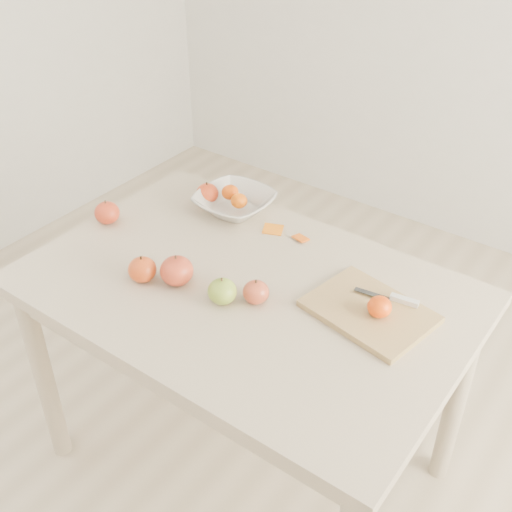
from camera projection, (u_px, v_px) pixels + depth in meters
The scene contains 16 objects.
ground at pixel (247, 460), 2.18m from camera, with size 3.50×3.50×0.00m, color #C6B293.
table at pixel (245, 313), 1.80m from camera, with size 1.20×0.80×0.75m.
cutting_board at pixel (369, 311), 1.64m from camera, with size 0.30×0.22×0.02m, color #A88254.
board_tangerine at pixel (380, 307), 1.60m from camera, with size 0.06×0.06×0.05m, color #E64208.
fruit_bowl at pixel (234, 203), 2.05m from camera, with size 0.24×0.24×0.06m, color silver.
bowl_tangerine_near at pixel (230, 192), 2.05m from camera, with size 0.06×0.06×0.05m, color #D65407.
bowl_tangerine_far at pixel (239, 201), 2.01m from camera, with size 0.05×0.05×0.05m, color #E85408.
orange_peel_a at pixel (273, 231), 1.97m from camera, with size 0.06×0.04×0.00m, color orange.
orange_peel_b at pixel (301, 239), 1.93m from camera, with size 0.04×0.04×0.00m, color #D9580F.
paring_knife at pixel (399, 299), 1.66m from camera, with size 0.17×0.06×0.01m.
apple_green at pixel (222, 291), 1.67m from camera, with size 0.08×0.08×0.07m, color #689D2A.
apple_red_e at pixel (256, 292), 1.67m from camera, with size 0.07×0.07×0.06m, color maroon.
apple_red_a at pixel (207, 193), 2.09m from camera, with size 0.07×0.07×0.07m, color #9E060F.
apple_red_d at pixel (107, 213), 1.99m from camera, with size 0.08×0.08×0.07m, color maroon.
apple_red_c at pixel (142, 269), 1.75m from camera, with size 0.08×0.08×0.07m, color maroon.
apple_red_b at pixel (177, 271), 1.73m from camera, with size 0.09×0.09×0.08m, color maroon.
Camera 1 is at (0.84, -1.09, 1.82)m, focal length 45.00 mm.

